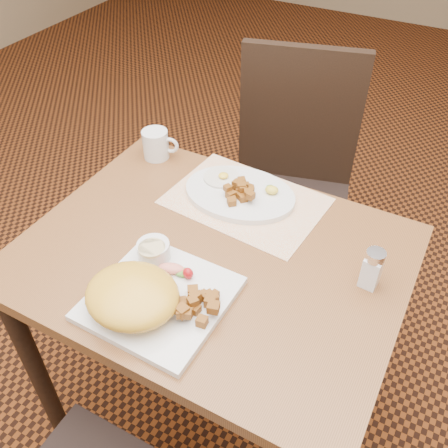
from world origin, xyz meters
TOP-DOWN VIEW (x-y plane):
  - ground at (0.00, 0.00)m, footprint 8.00×8.00m
  - table at (0.00, 0.00)m, footprint 0.90×0.70m
  - chair_far at (-0.05, 0.65)m, footprint 0.52×0.52m
  - placemat at (-0.02, 0.21)m, footprint 0.42×0.31m
  - plate_square at (-0.03, -0.18)m, footprint 0.29×0.29m
  - plate_oval at (-0.04, 0.22)m, footprint 0.32×0.25m
  - hollandaise_mound at (-0.06, -0.23)m, footprint 0.20×0.18m
  - ramekin at (-0.10, -0.09)m, footprint 0.08×0.08m
  - garnish_sq at (-0.03, -0.11)m, footprint 0.09×0.05m
  - fried_egg at (-0.11, 0.25)m, footprint 0.10×0.10m
  - garnish_ov at (0.04, 0.26)m, footprint 0.05×0.05m
  - salt_shaker at (0.36, 0.08)m, footprint 0.05×0.05m
  - coffee_mug at (-0.34, 0.28)m, footprint 0.11×0.08m
  - home_fries_sq at (0.06, -0.17)m, footprint 0.10×0.11m
  - home_fries_ov at (-0.03, 0.21)m, footprint 0.09×0.12m

SIDE VIEW (x-z plane):
  - ground at x=0.00m, z-range 0.00..0.00m
  - chair_far at x=-0.05m, z-range 0.05..1.02m
  - table at x=0.00m, z-range 0.27..1.02m
  - placemat at x=-0.02m, z-range 0.75..0.75m
  - plate_square at x=-0.03m, z-range 0.75..0.77m
  - plate_oval at x=-0.04m, z-range 0.75..0.77m
  - fried_egg at x=-0.11m, z-range 0.76..0.78m
  - garnish_sq at x=-0.03m, z-range 0.76..0.79m
  - garnish_ov at x=0.04m, z-range 0.77..0.79m
  - home_fries_sq at x=0.06m, z-range 0.76..0.80m
  - home_fries_ov at x=-0.03m, z-range 0.77..0.80m
  - ramekin at x=-0.10m, z-range 0.77..0.81m
  - coffee_mug at x=-0.34m, z-range 0.75..0.84m
  - hollandaise_mound at x=-0.06m, z-range 0.76..0.84m
  - salt_shaker at x=0.36m, z-range 0.75..0.85m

